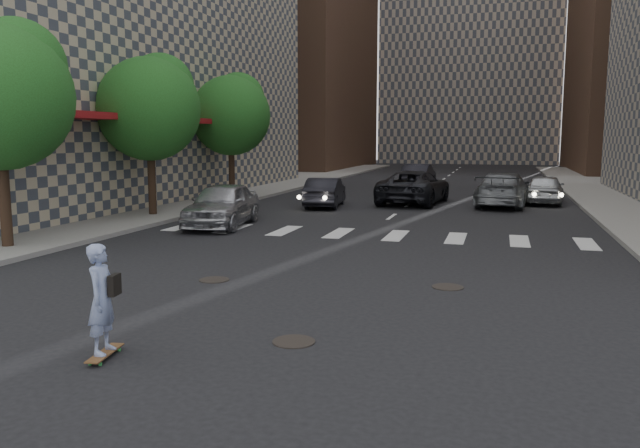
% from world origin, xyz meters
% --- Properties ---
extents(ground, '(160.00, 160.00, 0.00)m').
position_xyz_m(ground, '(0.00, 0.00, 0.00)').
color(ground, black).
rests_on(ground, ground).
extents(sidewalk_left, '(13.00, 80.00, 0.15)m').
position_xyz_m(sidewalk_left, '(-14.50, 20.00, 0.07)').
color(sidewalk_left, gray).
rests_on(sidewalk_left, ground).
extents(tree_a, '(4.20, 4.20, 6.60)m').
position_xyz_m(tree_a, '(-9.45, 3.14, 4.65)').
color(tree_a, '#382619').
rests_on(tree_a, sidewalk_left).
extents(tree_b, '(4.20, 4.20, 6.60)m').
position_xyz_m(tree_b, '(-9.45, 11.14, 4.65)').
color(tree_b, '#382619').
rests_on(tree_b, sidewalk_left).
extents(tree_c, '(4.20, 4.20, 6.60)m').
position_xyz_m(tree_c, '(-9.45, 19.14, 4.65)').
color(tree_c, '#382619').
rests_on(tree_c, sidewalk_left).
extents(manhole_a, '(0.70, 0.70, 0.02)m').
position_xyz_m(manhole_a, '(1.20, -2.50, 0.01)').
color(manhole_a, black).
rests_on(manhole_a, ground).
extents(manhole_b, '(0.70, 0.70, 0.02)m').
position_xyz_m(manhole_b, '(-2.00, 1.20, 0.01)').
color(manhole_b, black).
rests_on(manhole_b, ground).
extents(manhole_c, '(0.70, 0.70, 0.02)m').
position_xyz_m(manhole_c, '(3.30, 2.00, 0.01)').
color(manhole_c, black).
rests_on(manhole_c, ground).
extents(skateboarder, '(0.49, 0.91, 1.75)m').
position_xyz_m(skateboarder, '(-1.29, -4.00, 0.92)').
color(skateboarder, brown).
rests_on(skateboarder, ground).
extents(silver_sedan, '(2.53, 5.03, 1.65)m').
position_xyz_m(silver_sedan, '(-5.63, 9.47, 0.82)').
color(silver_sedan, '#B0B2B7').
rests_on(silver_sedan, ground).
extents(traffic_car_a, '(2.01, 4.42, 1.40)m').
position_xyz_m(traffic_car_a, '(-3.71, 16.90, 0.70)').
color(traffic_car_a, black).
rests_on(traffic_car_a, ground).
extents(traffic_car_b, '(2.93, 5.85, 1.63)m').
position_xyz_m(traffic_car_b, '(4.51, 19.51, 0.82)').
color(traffic_car_b, slate).
rests_on(traffic_car_b, ground).
extents(traffic_car_c, '(3.31, 6.18, 1.65)m').
position_xyz_m(traffic_car_c, '(0.18, 19.61, 0.83)').
color(traffic_car_c, black).
rests_on(traffic_car_c, ground).
extents(traffic_car_d, '(2.20, 4.53, 1.49)m').
position_xyz_m(traffic_car_d, '(6.50, 21.31, 0.74)').
color(traffic_car_d, '#ADB1B5').
rests_on(traffic_car_d, ground).
extents(traffic_car_e, '(1.82, 4.88, 1.59)m').
position_xyz_m(traffic_car_e, '(-0.87, 29.63, 0.80)').
color(traffic_car_e, black).
rests_on(traffic_car_e, ground).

